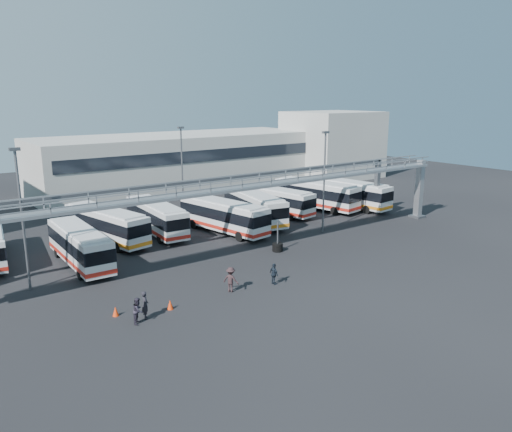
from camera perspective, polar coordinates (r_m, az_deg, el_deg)
ground at (r=39.21m, az=1.97°, el=-6.72°), size 140.00×140.00×0.00m
gantry at (r=42.31m, az=-2.91°, el=2.54°), size 51.40×5.15×7.10m
warehouse at (r=75.95m, az=-8.78°, el=6.18°), size 42.00×14.00×8.00m
building_right at (r=86.40m, az=8.72°, el=8.07°), size 14.00×12.00×11.00m
light_pole_left at (r=38.25m, az=-25.21°, el=0.39°), size 0.70×0.35×10.21m
light_pole_mid at (r=50.58m, az=7.81°, el=4.51°), size 0.70×0.35×10.21m
light_pole_back at (r=58.00m, az=-8.45°, el=5.65°), size 0.70×0.35×10.21m
bus_2 at (r=43.25m, az=-19.51°, el=-3.13°), size 2.57×10.43×3.16m
bus_3 at (r=49.13m, az=-16.74°, el=-0.88°), size 4.65×11.07×3.28m
bus_4 at (r=51.05m, az=-11.32°, el=-0.07°), size 3.05×10.71×3.22m
bus_5 at (r=50.58m, az=-3.73°, el=0.10°), size 4.31×11.12×3.30m
bus_6 at (r=54.51m, az=-0.17°, el=1.14°), size 4.42×11.22×3.32m
bus_7 at (r=58.39m, az=2.23°, el=1.85°), size 4.05×10.49×3.11m
bus_8 at (r=61.55m, az=6.89°, el=2.54°), size 4.51×11.59×3.44m
bus_9 at (r=62.93m, az=10.56°, el=2.61°), size 3.79×11.28×3.36m
pedestrian_a at (r=32.34m, az=-12.55°, el=-9.89°), size 0.57×0.74×1.81m
pedestrian_b at (r=31.84m, az=-13.33°, el=-10.46°), size 1.00×1.02×1.66m
pedestrian_c at (r=35.69m, az=-2.90°, el=-7.26°), size 1.18×1.36×1.83m
pedestrian_d at (r=37.03m, az=2.06°, el=-6.64°), size 0.42×0.96×1.62m
cone_left at (r=33.37m, az=-15.75°, el=-10.43°), size 0.49×0.49×0.63m
cone_right at (r=33.56m, az=-9.79°, el=-9.94°), size 0.54×0.54×0.65m
tire_stack at (r=44.79m, az=2.48°, el=-3.49°), size 0.95×0.95×2.72m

